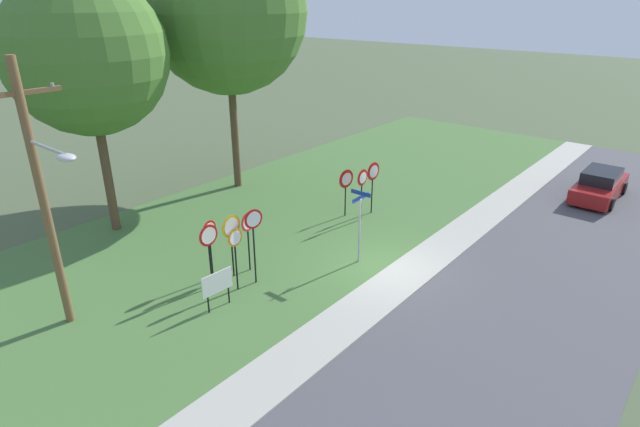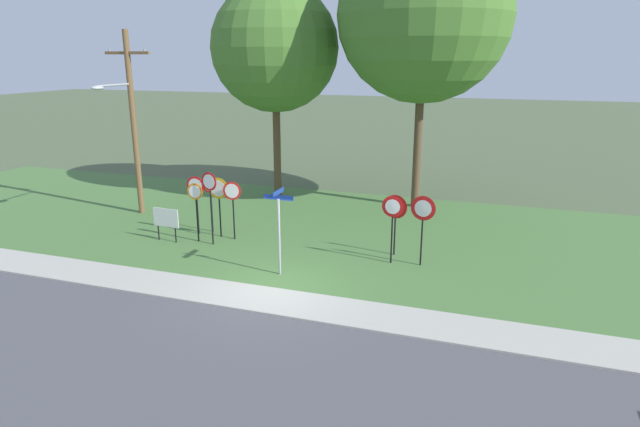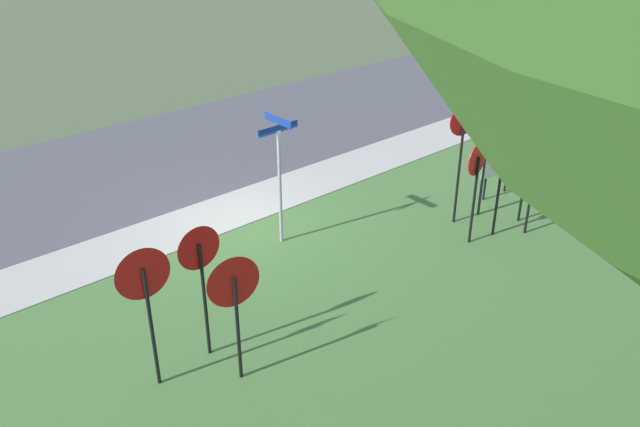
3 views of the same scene
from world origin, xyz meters
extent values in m
plane|color=#4C5B3D|center=(0.00, 0.00, 0.00)|extent=(160.00, 160.00, 0.00)
cube|color=#4C4C51|center=(0.00, -4.80, 0.01)|extent=(44.00, 6.40, 0.01)
cube|color=#ADAA9E|center=(0.00, -0.80, 0.03)|extent=(44.00, 1.60, 0.06)
cube|color=#477038|center=(0.00, 6.00, 0.02)|extent=(44.00, 12.00, 0.04)
cylinder|color=black|center=(-3.82, 3.80, 1.01)|extent=(0.06, 0.06, 1.95)
cylinder|color=gold|center=(-3.82, 3.76, 1.93)|extent=(0.79, 0.05, 0.79)
cylinder|color=white|center=(-3.82, 3.74, 1.93)|extent=(0.62, 0.03, 0.62)
cylinder|color=black|center=(-3.18, 3.67, 1.00)|extent=(0.06, 0.06, 1.92)
cylinder|color=red|center=(-3.18, 3.63, 1.91)|extent=(0.68, 0.12, 0.69)
cylinder|color=white|center=(-3.18, 3.61, 1.91)|extent=(0.53, 0.08, 0.53)
cylinder|color=black|center=(-4.78, 3.79, 1.02)|extent=(0.06, 0.06, 1.97)
cylinder|color=red|center=(-4.78, 3.75, 1.95)|extent=(0.73, 0.03, 0.73)
cylinder|color=white|center=(-4.78, 3.73, 1.95)|extent=(0.57, 0.01, 0.57)
cylinder|color=black|center=(-3.64, 2.88, 1.24)|extent=(0.06, 0.06, 2.40)
cylinder|color=red|center=(-3.64, 2.84, 2.39)|extent=(0.66, 0.16, 0.66)
cylinder|color=white|center=(-3.64, 2.82, 2.39)|extent=(0.51, 0.11, 0.52)
cylinder|color=black|center=(-4.33, 3.03, 1.01)|extent=(0.06, 0.06, 1.95)
cylinder|color=orange|center=(-4.33, 2.99, 1.94)|extent=(0.60, 0.05, 0.60)
cylinder|color=white|center=(-4.33, 2.97, 1.94)|extent=(0.47, 0.03, 0.47)
cylinder|color=black|center=(-4.40, 4.21, 1.00)|extent=(0.06, 0.06, 1.92)
cylinder|color=red|center=(-4.40, 4.16, 1.91)|extent=(0.60, 0.12, 0.60)
cylinder|color=white|center=(-4.40, 4.15, 1.91)|extent=(0.47, 0.08, 0.47)
cylinder|color=black|center=(2.88, 3.16, 1.05)|extent=(0.06, 0.06, 2.01)
cone|color=red|center=(2.88, 3.12, 1.98)|extent=(0.72, 0.04, 0.72)
cone|color=white|center=(2.88, 3.10, 1.98)|extent=(0.49, 0.02, 0.49)
cylinder|color=black|center=(3.84, 3.26, 1.05)|extent=(0.06, 0.06, 2.03)
cone|color=red|center=(3.84, 3.22, 1.98)|extent=(0.81, 0.11, 0.81)
cone|color=silver|center=(3.84, 3.20, 1.98)|extent=(0.55, 0.07, 0.55)
cylinder|color=black|center=(2.82, 3.96, 0.94)|extent=(0.06, 0.06, 1.80)
cone|color=red|center=(2.82, 3.92, 1.76)|extent=(0.81, 0.18, 0.82)
cone|color=white|center=(2.82, 3.90, 1.76)|extent=(0.55, 0.11, 0.56)
cylinder|color=#9EA0A8|center=(-0.22, 1.06, 1.25)|extent=(0.07, 0.07, 2.42)
cylinder|color=#9EA0A8|center=(-0.22, 1.06, 2.48)|extent=(0.09, 0.09, 0.03)
cube|color=navy|center=(-0.22, 1.06, 2.54)|extent=(0.96, 0.03, 0.15)
cube|color=navy|center=(-0.22, 1.06, 2.71)|extent=(0.03, 0.82, 0.15)
cylinder|color=brown|center=(-8.71, 5.59, 3.86)|extent=(0.24, 0.24, 7.65)
cube|color=brown|center=(-8.71, 5.59, 6.77)|extent=(2.10, 0.12, 0.12)
cylinder|color=gray|center=(-9.56, 5.59, 6.87)|extent=(0.09, 0.09, 0.10)
cylinder|color=gray|center=(-7.86, 5.59, 6.87)|extent=(0.09, 0.09, 0.10)
cylinder|color=#9EA0A8|center=(-8.71, 4.62, 5.55)|extent=(0.08, 1.94, 0.08)
ellipsoid|color=#B7B7BC|center=(-8.71, 3.65, 5.49)|extent=(0.40, 0.56, 0.18)
cylinder|color=black|center=(-5.82, 2.69, 0.32)|extent=(0.05, 0.05, 0.55)
cylinder|color=black|center=(-5.05, 2.63, 0.32)|extent=(0.05, 0.05, 0.55)
cube|color=white|center=(-5.43, 2.66, 0.94)|extent=(1.10, 0.10, 0.70)
cylinder|color=brown|center=(-4.33, 10.51, 2.79)|extent=(0.36, 0.36, 5.50)
sphere|color=#47752D|center=(-4.33, 10.51, 7.02)|extent=(5.90, 5.90, 5.90)
cylinder|color=brown|center=(2.46, 10.52, 3.26)|extent=(0.36, 0.36, 6.44)
sphere|color=#47752D|center=(2.46, 10.52, 8.30)|extent=(7.30, 7.30, 7.30)
camera|label=1|loc=(-13.84, -8.33, 9.02)|focal=28.67mm
camera|label=2|loc=(6.12, -13.62, 6.65)|focal=30.56mm
camera|label=3|loc=(6.99, 10.65, 6.94)|focal=36.81mm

